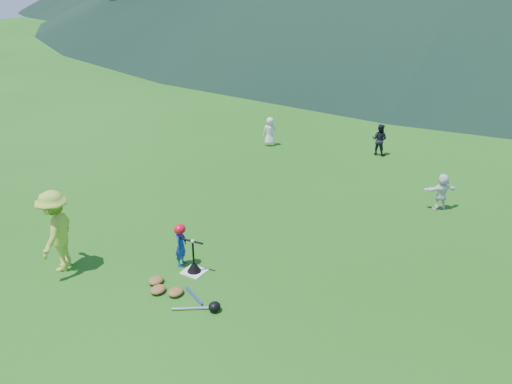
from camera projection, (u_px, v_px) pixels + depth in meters
ground at (194, 272)px, 10.52m from camera, size 120.00×120.00×0.00m
home_plate at (194, 271)px, 10.52m from camera, size 0.45×0.45×0.02m
baseball at (193, 241)px, 10.23m from camera, size 0.08×0.08×0.08m
batter_child at (181, 246)px, 10.59m from camera, size 0.30×0.39×0.95m
adult_coach at (56, 231)px, 10.30m from camera, size 1.14×1.33×1.78m
fielder_a at (270, 132)px, 17.99m from camera, size 0.60×0.55×1.04m
fielder_b at (379, 140)px, 17.04m from camera, size 0.54×0.43×1.09m
fielder_d at (442, 192)px, 13.13m from camera, size 0.90×0.82×1.00m
batting_tee at (194, 267)px, 10.47m from camera, size 0.30×0.30×0.68m
batter_gear at (181, 230)px, 10.42m from camera, size 0.73×0.26×0.31m
equipment_pile at (175, 292)px, 9.74m from camera, size 1.80×0.75×0.19m
outfield_fence at (462, 58)px, 32.09m from camera, size 70.07×0.08×1.33m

